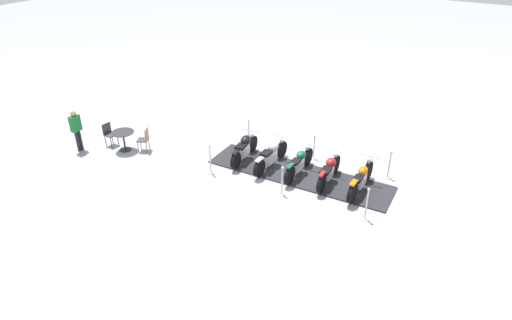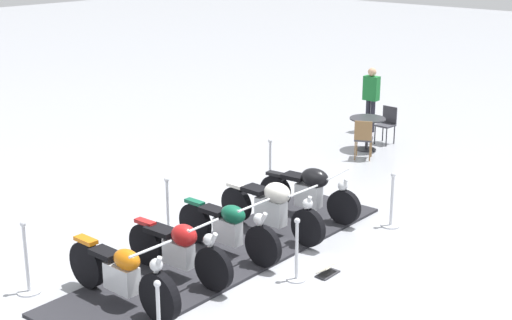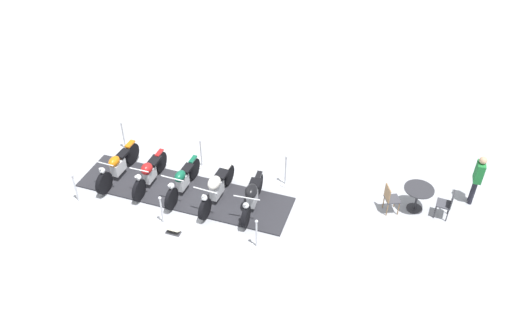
% 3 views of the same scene
% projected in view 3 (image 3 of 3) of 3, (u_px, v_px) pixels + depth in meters
% --- Properties ---
extents(ground_plane, '(80.00, 80.00, 0.00)m').
position_uv_depth(ground_plane, '(184.00, 193.00, 16.07)').
color(ground_plane, '#A8AAB2').
extents(display_platform, '(1.91, 6.72, 0.05)m').
position_uv_depth(display_platform, '(184.00, 192.00, 16.05)').
color(display_platform, '#28282D').
rests_on(display_platform, ground_plane).
extents(motorcycle_copper, '(2.29, 0.73, 1.03)m').
position_uv_depth(motorcycle_copper, '(117.00, 166.00, 16.31)').
color(motorcycle_copper, black).
rests_on(motorcycle_copper, display_platform).
extents(motorcycle_maroon, '(2.10, 0.61, 0.99)m').
position_uv_depth(motorcycle_maroon, '(149.00, 173.00, 16.02)').
color(motorcycle_maroon, black).
rests_on(motorcycle_maroon, display_platform).
extents(motorcycle_forest, '(2.17, 0.73, 0.99)m').
position_uv_depth(motorcycle_forest, '(182.00, 181.00, 15.73)').
color(motorcycle_forest, black).
rests_on(motorcycle_forest, display_platform).
extents(motorcycle_cream, '(2.30, 0.75, 0.95)m').
position_uv_depth(motorcycle_cream, '(216.00, 188.00, 15.42)').
color(motorcycle_cream, black).
rests_on(motorcycle_cream, display_platform).
extents(motorcycle_black, '(2.10, 0.76, 0.93)m').
position_uv_depth(motorcycle_black, '(252.00, 196.00, 15.14)').
color(motorcycle_black, black).
rests_on(motorcycle_black, display_platform).
extents(stanchion_left_front, '(0.35, 0.35, 1.12)m').
position_uv_depth(stanchion_left_front, '(124.00, 141.00, 17.61)').
color(stanchion_left_front, silver).
rests_on(stanchion_left_front, ground_plane).
extents(stanchion_right_mid, '(0.30, 0.30, 1.01)m').
position_uv_depth(stanchion_right_mid, '(162.00, 214.00, 14.82)').
color(stanchion_right_mid, silver).
rests_on(stanchion_right_mid, ground_plane).
extents(stanchion_right_rear, '(0.34, 0.34, 1.01)m').
position_uv_depth(stanchion_right_rear, '(256.00, 239.00, 14.12)').
color(stanchion_right_rear, silver).
rests_on(stanchion_right_rear, ground_plane).
extents(stanchion_left_rear, '(0.32, 0.32, 1.14)m').
position_uv_depth(stanchion_left_rear, '(285.00, 175.00, 16.14)').
color(stanchion_left_rear, silver).
rests_on(stanchion_left_rear, ground_plane).
extents(stanchion_right_front, '(0.33, 0.33, 1.05)m').
position_uv_depth(stanchion_right_front, '(77.00, 193.00, 15.55)').
color(stanchion_right_front, silver).
rests_on(stanchion_right_front, ground_plane).
extents(stanchion_left_mid, '(0.31, 0.31, 1.06)m').
position_uv_depth(stanchion_left_mid, '(201.00, 157.00, 16.88)').
color(stanchion_left_mid, silver).
rests_on(stanchion_left_mid, ground_plane).
extents(info_placard, '(0.22, 0.42, 0.19)m').
position_uv_depth(info_placard, '(173.00, 232.00, 14.69)').
color(info_placard, '#333338').
rests_on(info_placard, ground_plane).
extents(cafe_table, '(0.86, 0.86, 0.79)m').
position_uv_depth(cafe_table, '(418.00, 194.00, 15.13)').
color(cafe_table, '#2D2D33').
rests_on(cafe_table, ground_plane).
extents(cafe_chair_near_table, '(0.54, 0.54, 0.94)m').
position_uv_depth(cafe_chair_near_table, '(390.00, 197.00, 15.09)').
color(cafe_chair_near_table, olive).
rests_on(cafe_chair_near_table, ground_plane).
extents(cafe_chair_across_table, '(0.41, 0.41, 0.92)m').
position_uv_depth(cafe_chair_across_table, '(447.00, 203.00, 14.92)').
color(cafe_chair_across_table, '#2D2D33').
rests_on(cafe_chair_across_table, ground_plane).
extents(bystander_person, '(0.42, 0.25, 1.70)m').
position_uv_depth(bystander_person, '(478.00, 176.00, 15.12)').
color(bystander_person, '#23232D').
rests_on(bystander_person, ground_plane).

